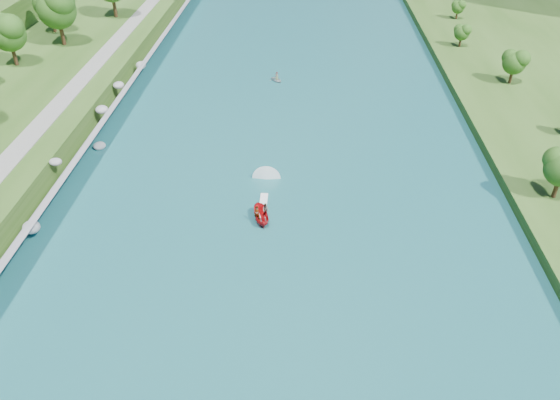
{
  "coord_description": "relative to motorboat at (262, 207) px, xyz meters",
  "views": [
    {
      "loc": [
        3.04,
        -34.37,
        36.89
      ],
      "look_at": [
        0.66,
        15.58,
        2.5
      ],
      "focal_mm": 35.0,
      "sensor_mm": 36.0,
      "label": 1
    }
  ],
  "objects": [
    {
      "name": "ground",
      "position": [
        1.43,
        -16.62,
        -0.74
      ],
      "size": [
        260.0,
        260.0,
        0.0
      ],
      "primitive_type": "plane",
      "color": "#2D5119",
      "rests_on": "ground"
    },
    {
      "name": "river_water",
      "position": [
        1.43,
        3.38,
        -0.69
      ],
      "size": [
        55.0,
        240.0,
        0.1
      ],
      "primitive_type": "cube",
      "color": "#175359",
      "rests_on": "ground"
    },
    {
      "name": "riprap_bank",
      "position": [
        -24.44,
        2.3,
        1.09
      ],
      "size": [
        3.87,
        236.0,
        4.07
      ],
      "color": "slate",
      "rests_on": "ground"
    },
    {
      "name": "riverside_path",
      "position": [
        -31.07,
        3.38,
        2.81
      ],
      "size": [
        3.0,
        200.0,
        0.1
      ],
      "primitive_type": "cube",
      "color": "gray",
      "rests_on": "berm_west"
    },
    {
      "name": "motorboat",
      "position": [
        0.0,
        0.0,
        0.0
      ],
      "size": [
        3.6,
        18.84,
        2.17
      ],
      "rotation": [
        0.0,
        0.0,
        3.4
      ],
      "color": "red",
      "rests_on": "river_water"
    },
    {
      "name": "raft",
      "position": [
        -0.39,
        39.08,
        -0.28
      ],
      "size": [
        3.06,
        3.22,
        1.61
      ],
      "rotation": [
        0.0,
        0.0,
        0.64
      ],
      "color": "#95999D",
      "rests_on": "river_water"
    }
  ]
}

